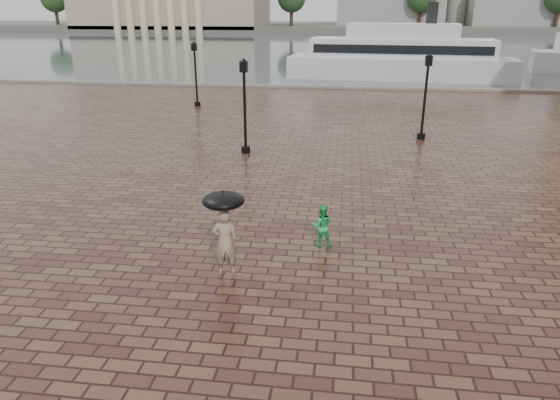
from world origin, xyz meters
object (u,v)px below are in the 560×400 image
object	(u,v)px
adult_pedestrian	(225,242)
child_pedestrian	(322,226)
street_lamps	(280,89)
ferry_near	(400,56)

from	to	relation	value
adult_pedestrian	child_pedestrian	distance (m)	3.19
child_pedestrian	street_lamps	bearing A→B (deg)	-84.57
street_lamps	child_pedestrian	world-z (taller)	street_lamps
street_lamps	ferry_near	xyz separation A→B (m)	(9.01, 24.05, -0.14)
ferry_near	child_pedestrian	bearing A→B (deg)	-92.86
street_lamps	ferry_near	bearing A→B (deg)	69.47
street_lamps	adult_pedestrian	world-z (taller)	street_lamps
street_lamps	adult_pedestrian	size ratio (longest dim) A/B	8.30
street_lamps	ferry_near	world-z (taller)	ferry_near
street_lamps	child_pedestrian	size ratio (longest dim) A/B	11.81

